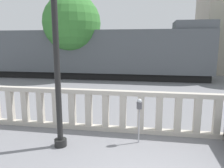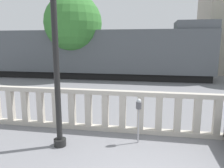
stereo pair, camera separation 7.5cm
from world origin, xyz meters
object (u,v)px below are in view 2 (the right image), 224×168
train_near (92,53)px  tree_left (73,23)px  train_far (170,48)px  lamppost (55,43)px  parking_meter (139,108)px

train_near → tree_left: tree_left is taller
train_near → tree_left: bearing=-150.5°
train_near → train_far: bearing=65.9°
lamppost → train_near: (-2.29, 11.92, -0.84)m
train_far → parking_meter: bearing=-96.1°
parking_meter → train_far: (2.95, 27.82, 0.94)m
train_near → train_far: train_far is taller
lamppost → tree_left: (-3.56, 11.20, 1.48)m
train_near → tree_left: size_ratio=2.89×
train_near → tree_left: (-1.27, -0.72, 2.33)m
lamppost → tree_left: bearing=107.6°
train_near → lamppost: bearing=-79.1°
parking_meter → tree_left: (-5.70, 10.63, 3.27)m
lamppost → parking_meter: size_ratio=4.29×
train_near → train_far: 18.05m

